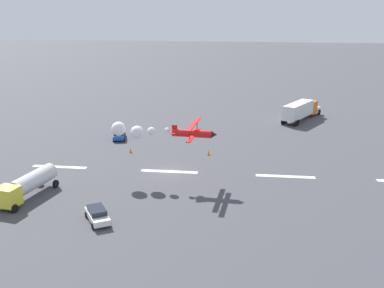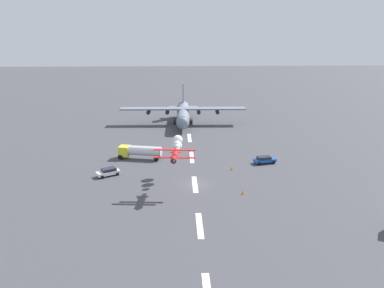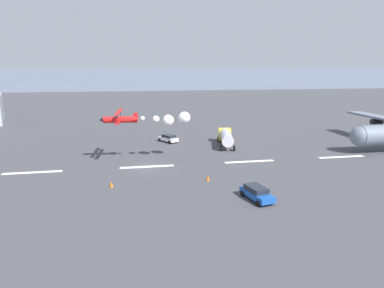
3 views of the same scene
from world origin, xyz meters
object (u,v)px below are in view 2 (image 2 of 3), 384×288
(stunt_biplane_red, at_px, (177,147))
(traffic_cone_near, at_px, (243,192))
(fuel_tanker_truck, at_px, (139,151))
(followme_car_yellow, at_px, (265,160))
(cargo_transport_plane, at_px, (183,114))
(airport_staff_sedan, at_px, (108,172))
(traffic_cone_far, at_px, (232,168))

(stunt_biplane_red, relative_size, traffic_cone_near, 18.67)
(fuel_tanker_truck, bearing_deg, followme_car_yellow, -98.64)
(cargo_transport_plane, xyz_separation_m, traffic_cone_near, (-51.22, -9.58, -2.86))
(cargo_transport_plane, bearing_deg, traffic_cone_near, -169.40)
(traffic_cone_near, bearing_deg, fuel_tanker_truck, 44.12)
(airport_staff_sedan, xyz_separation_m, traffic_cone_near, (-9.84, -24.75, -0.44))
(cargo_transport_plane, distance_m, fuel_tanker_truck, 32.64)
(traffic_cone_far, bearing_deg, stunt_biplane_red, 117.32)
(followme_car_yellow, bearing_deg, fuel_tanker_truck, 81.36)
(airport_staff_sedan, relative_size, traffic_cone_near, 6.29)
(traffic_cone_far, bearing_deg, cargo_transport_plane, 13.40)
(cargo_transport_plane, bearing_deg, followme_car_yellow, -154.56)
(fuel_tanker_truck, height_order, followme_car_yellow, fuel_tanker_truck)
(followme_car_yellow, distance_m, traffic_cone_far, 8.37)
(cargo_transport_plane, relative_size, followme_car_yellow, 7.51)
(followme_car_yellow, distance_m, airport_staff_sedan, 32.48)
(fuel_tanker_truck, height_order, traffic_cone_far, fuel_tanker_truck)
(stunt_biplane_red, relative_size, fuel_tanker_truck, 1.45)
(airport_staff_sedan, bearing_deg, followme_car_yellow, -78.85)
(cargo_transport_plane, distance_m, traffic_cone_far, 40.13)
(stunt_biplane_red, bearing_deg, fuel_tanker_truck, 30.77)
(traffic_cone_near, bearing_deg, stunt_biplane_red, 60.30)
(stunt_biplane_red, bearing_deg, cargo_transport_plane, -2.38)
(traffic_cone_near, distance_m, traffic_cone_far, 12.28)
(cargo_transport_plane, distance_m, airport_staff_sedan, 44.14)
(cargo_transport_plane, bearing_deg, stunt_biplane_red, 177.62)
(traffic_cone_near, bearing_deg, traffic_cone_far, 1.44)
(fuel_tanker_truck, xyz_separation_m, traffic_cone_far, (-7.90, -19.26, -1.37))
(cargo_transport_plane, distance_m, traffic_cone_near, 52.19)
(stunt_biplane_red, xyz_separation_m, traffic_cone_near, (-6.53, -11.44, -6.29))
(traffic_cone_far, bearing_deg, airport_staff_sedan, 95.69)
(airport_staff_sedan, distance_m, traffic_cone_near, 26.64)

